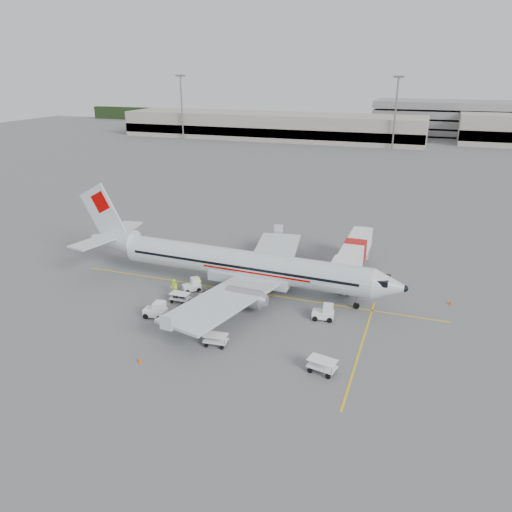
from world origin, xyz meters
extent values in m
plane|color=#56595B|center=(0.00, 0.00, 0.00)|extent=(360.00, 360.00, 0.00)
cube|color=yellow|center=(0.00, 0.00, 0.01)|extent=(44.00, 0.20, 0.01)
cube|color=yellow|center=(14.00, -8.00, 0.01)|extent=(0.20, 20.00, 0.01)
cone|color=#E24B02|center=(21.99, 4.45, 0.30)|extent=(0.37, 0.37, 0.61)
cone|color=#E24B02|center=(-3.64, 11.08, 0.33)|extent=(0.40, 0.40, 0.66)
cone|color=#E24B02|center=(-4.08, -17.17, 0.28)|extent=(0.34, 0.34, 0.56)
imported|color=#C5EA12|center=(-5.84, -1.50, 0.83)|extent=(0.70, 0.72, 1.67)
imported|color=#C5EA12|center=(-8.00, -3.55, 0.95)|extent=(1.13, 1.17, 1.90)
imported|color=#C5EA12|center=(-1.38, -8.79, 0.82)|extent=(0.66, 1.08, 1.63)
imported|color=#C5EA12|center=(-5.99, -1.66, 0.80)|extent=(1.02, 0.77, 1.61)
camera|label=1|loc=(18.44, -49.53, 24.46)|focal=35.00mm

